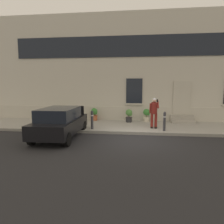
# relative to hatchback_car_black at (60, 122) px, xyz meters

# --- Properties ---
(ground_plane) EXTENTS (80.00, 80.00, 0.00)m
(ground_plane) POSITION_rel_hatchback_car_black_xyz_m (3.58, 0.15, -0.79)
(ground_plane) COLOR #232326
(sidewalk) EXTENTS (24.00, 3.60, 0.15)m
(sidewalk) POSITION_rel_hatchback_car_black_xyz_m (3.58, 2.95, -0.71)
(sidewalk) COLOR #99968E
(sidewalk) RESTS_ON ground
(curb_edge) EXTENTS (24.00, 0.12, 0.15)m
(curb_edge) POSITION_rel_hatchback_car_black_xyz_m (3.58, 1.09, -0.71)
(curb_edge) COLOR gray
(curb_edge) RESTS_ON ground
(building_facade) EXTENTS (24.00, 1.52, 7.50)m
(building_facade) POSITION_rel_hatchback_car_black_xyz_m (3.58, 5.44, 2.94)
(building_facade) COLOR beige
(building_facade) RESTS_ON ground
(entrance_stoop) EXTENTS (1.52, 0.96, 0.48)m
(entrance_stoop) POSITION_rel_hatchback_car_black_xyz_m (6.72, 4.38, -0.45)
(entrance_stoop) COLOR #9E998E
(entrance_stoop) RESTS_ON sidewalk
(hatchback_car_black) EXTENTS (1.83, 4.08, 1.50)m
(hatchback_car_black) POSITION_rel_hatchback_car_black_xyz_m (0.00, 0.00, 0.00)
(hatchback_car_black) COLOR black
(hatchback_car_black) RESTS_ON ground
(bollard_near_person) EXTENTS (0.15, 0.15, 1.04)m
(bollard_near_person) POSITION_rel_hatchback_car_black_xyz_m (5.21, 1.50, -0.08)
(bollard_near_person) COLOR #333338
(bollard_near_person) RESTS_ON sidewalk
(bollard_far_left) EXTENTS (0.15, 0.15, 1.04)m
(bollard_far_left) POSITION_rel_hatchback_car_black_xyz_m (1.26, 1.50, -0.08)
(bollard_far_left) COLOR #333338
(bollard_far_left) RESTS_ON sidewalk
(person_on_phone) EXTENTS (0.51, 0.49, 1.75)m
(person_on_phone) POSITION_rel_hatchback_car_black_xyz_m (4.70, 2.11, 0.36)
(person_on_phone) COLOR maroon
(person_on_phone) RESTS_ON sidewalk
(planter_olive) EXTENTS (0.44, 0.44, 0.86)m
(planter_olive) POSITION_rel_hatchback_car_black_xyz_m (-1.64, 4.24, -0.18)
(planter_olive) COLOR #606B38
(planter_olive) RESTS_ON sidewalk
(planter_terracotta) EXTENTS (0.44, 0.44, 0.86)m
(planter_terracotta) POSITION_rel_hatchback_car_black_xyz_m (0.79, 4.37, -0.18)
(planter_terracotta) COLOR #B25B38
(planter_terracotta) RESTS_ON sidewalk
(planter_charcoal) EXTENTS (0.44, 0.44, 0.86)m
(planter_charcoal) POSITION_rel_hatchback_car_black_xyz_m (3.21, 3.96, -0.18)
(planter_charcoal) COLOR #2D2D30
(planter_charcoal) RESTS_ON sidewalk
(planter_cream) EXTENTS (0.44, 0.44, 0.86)m
(planter_cream) POSITION_rel_hatchback_car_black_xyz_m (4.38, 4.33, -0.18)
(planter_cream) COLOR beige
(planter_cream) RESTS_ON sidewalk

